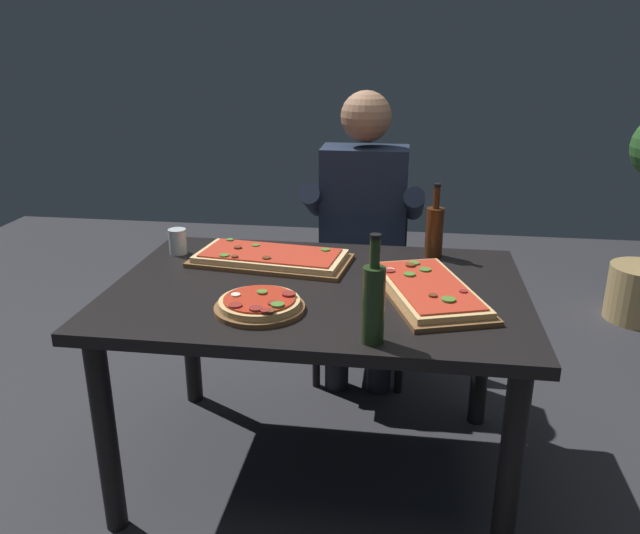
{
  "coord_description": "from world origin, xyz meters",
  "views": [
    {
      "loc": [
        0.29,
        -1.98,
        1.53
      ],
      "look_at": [
        0.0,
        0.05,
        0.79
      ],
      "focal_mm": 35.46,
      "sensor_mm": 36.0,
      "label": 1
    }
  ],
  "objects_px": {
    "dining_table": "(318,311)",
    "pizza_rectangular_left": "(428,290)",
    "pizza_rectangular_front": "(271,258)",
    "wine_bottle_dark": "(374,301)",
    "diner_chair": "(363,271)",
    "pizza_round_far": "(260,305)",
    "oil_bottle_amber": "(434,230)",
    "tumbler_near_camera": "(178,241)",
    "seated_diner": "(363,227)"
  },
  "relations": [
    {
      "from": "dining_table",
      "to": "pizza_rectangular_left",
      "type": "relative_size",
      "value": 2.33
    },
    {
      "from": "dining_table",
      "to": "pizza_rectangular_front",
      "type": "distance_m",
      "value": 0.32
    },
    {
      "from": "wine_bottle_dark",
      "to": "pizza_rectangular_left",
      "type": "bearing_deg",
      "value": 66.47
    },
    {
      "from": "pizza_rectangular_front",
      "to": "diner_chair",
      "type": "height_order",
      "value": "diner_chair"
    },
    {
      "from": "pizza_round_far",
      "to": "oil_bottle_amber",
      "type": "relative_size",
      "value": 0.99
    },
    {
      "from": "wine_bottle_dark",
      "to": "oil_bottle_amber",
      "type": "bearing_deg",
      "value": 76.46
    },
    {
      "from": "pizza_rectangular_left",
      "to": "tumbler_near_camera",
      "type": "relative_size",
      "value": 6.1
    },
    {
      "from": "dining_table",
      "to": "wine_bottle_dark",
      "type": "bearing_deg",
      "value": -62.14
    },
    {
      "from": "pizza_round_far",
      "to": "seated_diner",
      "type": "distance_m",
      "value": 1.0
    },
    {
      "from": "tumbler_near_camera",
      "to": "dining_table",
      "type": "bearing_deg",
      "value": -24.06
    },
    {
      "from": "pizza_round_far",
      "to": "oil_bottle_amber",
      "type": "bearing_deg",
      "value": 48.02
    },
    {
      "from": "pizza_rectangular_front",
      "to": "dining_table",
      "type": "bearing_deg",
      "value": -44.95
    },
    {
      "from": "pizza_rectangular_left",
      "to": "tumbler_near_camera",
      "type": "xyz_separation_m",
      "value": [
        -0.96,
        0.3,
        0.03
      ]
    },
    {
      "from": "tumbler_near_camera",
      "to": "oil_bottle_amber",
      "type": "bearing_deg",
      "value": 6.2
    },
    {
      "from": "pizza_rectangular_left",
      "to": "seated_diner",
      "type": "xyz_separation_m",
      "value": [
        -0.27,
        0.77,
        -0.02
      ]
    },
    {
      "from": "dining_table",
      "to": "pizza_rectangular_front",
      "type": "height_order",
      "value": "pizza_rectangular_front"
    },
    {
      "from": "tumbler_near_camera",
      "to": "diner_chair",
      "type": "bearing_deg",
      "value": 40.73
    },
    {
      "from": "pizza_rectangular_left",
      "to": "seated_diner",
      "type": "height_order",
      "value": "seated_diner"
    },
    {
      "from": "pizza_rectangular_left",
      "to": "oil_bottle_amber",
      "type": "relative_size",
      "value": 2.11
    },
    {
      "from": "dining_table",
      "to": "pizza_round_far",
      "type": "distance_m",
      "value": 0.3
    },
    {
      "from": "wine_bottle_dark",
      "to": "diner_chair",
      "type": "relative_size",
      "value": 0.36
    },
    {
      "from": "oil_bottle_amber",
      "to": "diner_chair",
      "type": "xyz_separation_m",
      "value": [
        -0.3,
        0.48,
        -0.36
      ]
    },
    {
      "from": "oil_bottle_amber",
      "to": "pizza_rectangular_front",
      "type": "bearing_deg",
      "value": -165.08
    },
    {
      "from": "pizza_round_far",
      "to": "wine_bottle_dark",
      "type": "bearing_deg",
      "value": -24.72
    },
    {
      "from": "oil_bottle_amber",
      "to": "dining_table",
      "type": "bearing_deg",
      "value": -136.86
    },
    {
      "from": "oil_bottle_amber",
      "to": "tumbler_near_camera",
      "type": "xyz_separation_m",
      "value": [
        -0.99,
        -0.11,
        -0.06
      ]
    },
    {
      "from": "wine_bottle_dark",
      "to": "diner_chair",
      "type": "bearing_deg",
      "value": 95.25
    },
    {
      "from": "pizza_rectangular_front",
      "to": "diner_chair",
      "type": "bearing_deg",
      "value": 64.67
    },
    {
      "from": "pizza_rectangular_front",
      "to": "pizza_rectangular_left",
      "type": "height_order",
      "value": "pizza_rectangular_left"
    },
    {
      "from": "dining_table",
      "to": "pizza_rectangular_front",
      "type": "bearing_deg",
      "value": 135.05
    },
    {
      "from": "pizza_round_far",
      "to": "wine_bottle_dark",
      "type": "distance_m",
      "value": 0.41
    },
    {
      "from": "pizza_rectangular_front",
      "to": "tumbler_near_camera",
      "type": "xyz_separation_m",
      "value": [
        -0.38,
        0.05,
        0.03
      ]
    },
    {
      "from": "pizza_rectangular_front",
      "to": "wine_bottle_dark",
      "type": "relative_size",
      "value": 1.97
    },
    {
      "from": "pizza_rectangular_left",
      "to": "oil_bottle_amber",
      "type": "height_order",
      "value": "oil_bottle_amber"
    },
    {
      "from": "dining_table",
      "to": "oil_bottle_amber",
      "type": "height_order",
      "value": "oil_bottle_amber"
    },
    {
      "from": "oil_bottle_amber",
      "to": "tumbler_near_camera",
      "type": "bearing_deg",
      "value": -173.8
    },
    {
      "from": "wine_bottle_dark",
      "to": "seated_diner",
      "type": "xyz_separation_m",
      "value": [
        -0.12,
        1.13,
        -0.12
      ]
    },
    {
      "from": "dining_table",
      "to": "diner_chair",
      "type": "height_order",
      "value": "diner_chair"
    },
    {
      "from": "diner_chair",
      "to": "pizza_round_far",
      "type": "bearing_deg",
      "value": -102.6
    },
    {
      "from": "pizza_rectangular_left",
      "to": "dining_table",
      "type": "bearing_deg",
      "value": 174.64
    },
    {
      "from": "pizza_rectangular_left",
      "to": "wine_bottle_dark",
      "type": "distance_m",
      "value": 0.41
    },
    {
      "from": "diner_chair",
      "to": "oil_bottle_amber",
      "type": "bearing_deg",
      "value": -58.15
    },
    {
      "from": "dining_table",
      "to": "seated_diner",
      "type": "xyz_separation_m",
      "value": [
        0.1,
        0.74,
        0.1
      ]
    },
    {
      "from": "dining_table",
      "to": "pizza_round_far",
      "type": "bearing_deg",
      "value": -122.36
    },
    {
      "from": "pizza_rectangular_left",
      "to": "diner_chair",
      "type": "height_order",
      "value": "diner_chair"
    },
    {
      "from": "oil_bottle_amber",
      "to": "seated_diner",
      "type": "xyz_separation_m",
      "value": [
        -0.3,
        0.36,
        -0.1
      ]
    },
    {
      "from": "oil_bottle_amber",
      "to": "diner_chair",
      "type": "bearing_deg",
      "value": 121.85
    },
    {
      "from": "pizza_rectangular_left",
      "to": "oil_bottle_amber",
      "type": "xyz_separation_m",
      "value": [
        0.03,
        0.41,
        0.08
      ]
    },
    {
      "from": "pizza_round_far",
      "to": "wine_bottle_dark",
      "type": "xyz_separation_m",
      "value": [
        0.36,
        -0.17,
        0.1
      ]
    },
    {
      "from": "wine_bottle_dark",
      "to": "oil_bottle_amber",
      "type": "distance_m",
      "value": 0.79
    }
  ]
}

